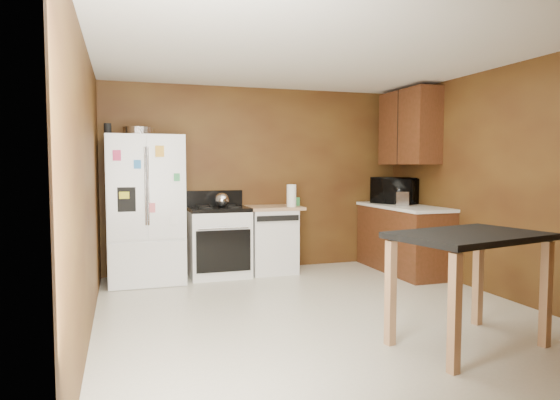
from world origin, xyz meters
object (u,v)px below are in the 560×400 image
kettle (222,200)px  island (469,251)px  toaster (401,199)px  gas_range (219,241)px  paper_towel (291,196)px  pen_cup (108,129)px  green_canister (296,201)px  microwave (394,192)px  refrigerator (146,209)px  roasting_pan (139,131)px  dishwasher (271,239)px

kettle → island: bearing=-65.8°
toaster → gas_range: bearing=-168.6°
toaster → island: bearing=-86.0°
toaster → island: size_ratio=0.20×
paper_towel → pen_cup: bearing=-179.1°
green_canister → gas_range: 1.18m
toaster → microwave: (0.10, 0.36, 0.07)m
pen_cup → island: pen_cup is taller
paper_towel → island: size_ratio=0.22×
microwave → pen_cup: bearing=66.2°
green_canister → refrigerator: size_ratio=0.06×
pen_cup → refrigerator: 1.06m
island → paper_towel: bearing=99.0°
island → kettle: bearing=114.2°
kettle → paper_towel: paper_towel is taller
roasting_pan → microwave: 3.53m
roasting_pan → green_canister: 2.25m
kettle → microwave: bearing=-3.3°
paper_towel → microwave: (1.51, -0.04, 0.03)m
roasting_pan → toaster: (3.34, -0.48, -0.85)m
gas_range → green_canister: bearing=1.9°
paper_towel → island: paper_towel is taller
pen_cup → toaster: (3.69, -0.37, -0.87)m
roasting_pan → dishwasher: bearing=3.0°
microwave → gas_range: (-2.47, 0.17, -0.60)m
kettle → refrigerator: refrigerator is taller
toaster → island: (-0.94, -2.56, -0.23)m
microwave → dishwasher: bearing=59.8°
green_canister → island: (0.34, -3.13, -0.18)m
refrigerator → dishwasher: bearing=3.0°
kettle → paper_towel: (0.91, -0.10, 0.05)m
kettle → paper_towel: bearing=-6.4°
roasting_pan → kettle: size_ratio=2.07×
green_canister → toaster: 1.41m
roasting_pan → refrigerator: size_ratio=0.21×
pen_cup → kettle: size_ratio=0.69×
roasting_pan → gas_range: bearing=3.7°
roasting_pan → toaster: 3.48m
pen_cup → dishwasher: (2.05, 0.20, -1.41)m
kettle → microwave: 2.43m
pen_cup → refrigerator: bearing=14.8°
gas_range → kettle: bearing=-38.1°
kettle → refrigerator: 0.96m
toaster → dishwasher: 1.82m
microwave → dishwasher: (-1.75, 0.20, -0.61)m
roasting_pan → pen_cup: size_ratio=2.99×
refrigerator → island: bearing=-52.5°
pen_cup → island: bearing=-46.8°
roasting_pan → green_canister: bearing=2.7°
green_canister → toaster: size_ratio=0.42×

